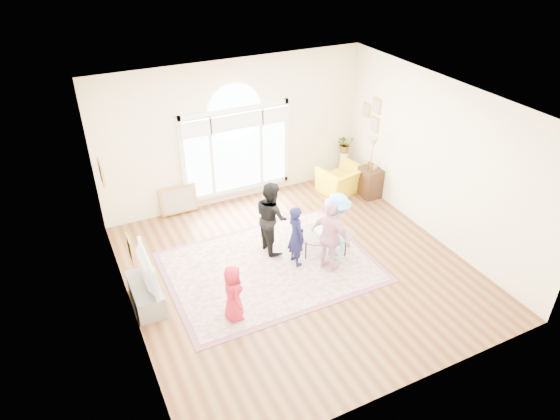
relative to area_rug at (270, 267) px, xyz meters
name	(u,v)px	position (x,y,z in m)	size (l,w,h in m)	color
ground	(298,269)	(0.44, -0.29, -0.01)	(6.00, 6.00, 0.00)	#553018
room_shell	(238,137)	(0.45, 2.54, 1.56)	(6.00, 6.00, 6.00)	beige
area_rug	(270,267)	(0.00, 0.00, 0.00)	(3.60, 2.60, 0.02)	#C4B69A
rug_border	(270,267)	(0.00, 0.00, 0.00)	(3.80, 2.80, 0.01)	#864E5E
tv_console	(146,294)	(-2.31, 0.01, 0.20)	(0.45, 1.00, 0.42)	gray
television	(142,270)	(-2.30, 0.01, 0.72)	(0.17, 1.07, 0.62)	black
coffee_table	(324,234)	(1.15, 0.01, 0.39)	(1.40, 1.13, 0.54)	silver
armchair	(341,180)	(2.73, 1.91, 0.30)	(0.96, 0.84, 0.63)	yellow
side_cabinet	(370,182)	(3.22, 1.46, 0.34)	(0.40, 0.50, 0.70)	black
floor_lamp	(373,148)	(3.11, 1.34, 1.27)	(0.29, 0.29, 1.51)	black
plant_pedestal	(344,165)	(3.14, 2.46, 0.34)	(0.20, 0.20, 0.70)	white
potted_plant	(345,144)	(3.14, 2.46, 0.92)	(0.41, 0.36, 0.46)	#33722D
leaning_picture	(180,213)	(-0.98, 2.61, -0.01)	(0.80, 0.05, 0.62)	tan
child_red	(233,293)	(-1.10, -0.95, 0.52)	(0.50, 0.32, 1.02)	#B61C30
child_navy	(296,236)	(0.48, -0.09, 0.62)	(0.44, 0.29, 1.22)	#12133B
child_black	(271,217)	(0.27, 0.53, 0.74)	(0.71, 0.55, 1.45)	black
child_pink	(330,237)	(0.95, -0.52, 0.71)	(0.82, 0.34, 1.41)	#EDA3BB
child_blue	(336,227)	(1.24, -0.26, 0.69)	(0.88, 0.51, 1.37)	#5DB9E9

